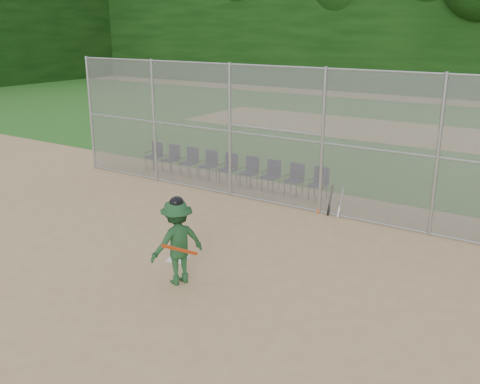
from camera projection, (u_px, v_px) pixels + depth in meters
The scene contains 17 objects.
ground at pixel (176, 270), 11.43m from camera, with size 100.00×100.00×0.00m, color tan.
grass_strip at pixel (416, 134), 25.80m from camera, with size 100.00×100.00×0.00m, color #255F1C.
dirt_patch_far at pixel (416, 134), 25.80m from camera, with size 24.00×24.00×0.00m, color tan.
backstop_fence at pixel (289, 136), 14.81m from camera, with size 16.09×0.09×4.00m.
treeline at pixel (439, 15), 25.76m from camera, with size 81.00×60.00×11.00m.
home_plate at pixel (178, 259), 11.97m from camera, with size 0.42×0.42×0.02m, color silver.
batter_at_plate at pixel (177, 241), 10.64m from camera, with size 1.07×1.44×1.84m.
spare_bats at pixel (330, 200), 14.68m from camera, with size 0.66×0.34×0.83m.
chair_0 at pixel (153, 156), 19.37m from camera, with size 0.54×0.52×0.96m, color #10123E, non-canonical shape.
chair_1 at pixel (171, 159), 18.94m from camera, with size 0.54×0.52×0.96m, color #10123E, non-canonical shape.
chair_2 at pixel (189, 162), 18.51m from camera, with size 0.54×0.52×0.96m, color #10123E, non-canonical shape.
chair_3 at pixel (208, 165), 18.08m from camera, with size 0.54×0.52×0.96m, color #10123E, non-canonical shape.
chair_4 at pixel (228, 169), 17.66m from camera, with size 0.54×0.52×0.96m, color #10123E, non-canonical shape.
chair_5 at pixel (249, 172), 17.23m from camera, with size 0.54×0.52×0.96m, color #10123E, non-canonical shape.
chair_6 at pixel (271, 176), 16.80m from camera, with size 0.54×0.52×0.96m, color #10123E, non-canonical shape.
chair_7 at pixel (294, 180), 16.37m from camera, with size 0.54×0.52×0.96m, color #10123E, non-canonical shape.
chair_8 at pixel (318, 184), 15.94m from camera, with size 0.54×0.52×0.96m, color #10123E, non-canonical shape.
Camera 1 is at (6.86, -7.96, 5.00)m, focal length 40.00 mm.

